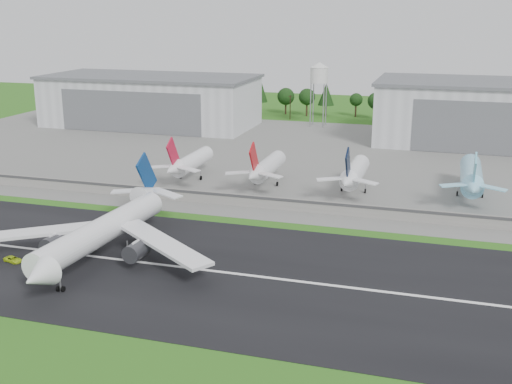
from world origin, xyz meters
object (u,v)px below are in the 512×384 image
(parked_jet_skyblue, at_px, (472,177))
(main_airliner, at_px, (101,238))
(parked_jet_navy, at_px, (353,174))
(parked_jet_red_b, at_px, (265,168))
(parked_jet_red_a, at_px, (188,163))
(ground_vehicle, at_px, (13,259))

(parked_jet_skyblue, bearing_deg, main_airliner, -137.16)
(parked_jet_navy, bearing_deg, parked_jet_skyblue, 8.69)
(parked_jet_red_b, relative_size, parked_jet_navy, 1.00)
(main_airliner, distance_m, parked_jet_red_b, 69.27)
(main_airliner, relative_size, parked_jet_navy, 1.89)
(parked_jet_red_a, relative_size, parked_jet_red_b, 1.00)
(parked_jet_navy, bearing_deg, parked_jet_red_a, -179.96)
(ground_vehicle, bearing_deg, parked_jet_skyblue, -36.10)
(parked_jet_red_a, distance_m, parked_jet_red_b, 25.17)
(main_airliner, relative_size, ground_vehicle, 13.56)
(main_airliner, relative_size, parked_jet_red_a, 1.89)
(parked_jet_red_b, xyz_separation_m, parked_jet_navy, (26.94, 0.03, 0.14))
(main_airliner, xyz_separation_m, parked_jet_red_a, (-7.44, 66.94, 0.98))
(main_airliner, distance_m, ground_vehicle, 19.27)
(ground_vehicle, bearing_deg, parked_jet_red_b, -11.22)
(parked_jet_red_a, height_order, parked_jet_red_b, parked_jet_red_b)
(main_airliner, bearing_deg, parked_jet_red_b, -101.21)
(parked_jet_red_b, xyz_separation_m, parked_jet_skyblue, (59.96, 5.08, 0.42))
(parked_jet_skyblue, bearing_deg, ground_vehicle, -140.07)
(parked_jet_red_a, height_order, parked_jet_navy, parked_jet_navy)
(parked_jet_navy, height_order, parked_jet_skyblue, parked_jet_skyblue)
(main_airliner, bearing_deg, ground_vehicle, 26.96)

